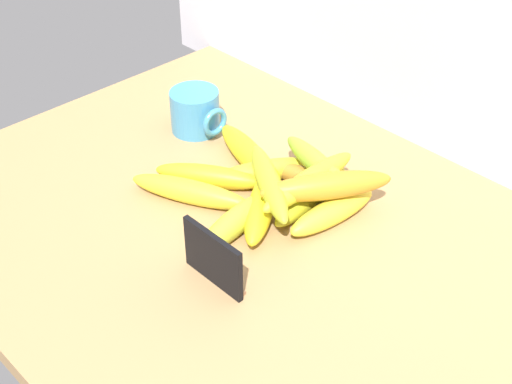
# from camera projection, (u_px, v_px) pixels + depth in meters

# --- Properties ---
(counter_top) EXTENTS (1.10, 0.76, 0.03)m
(counter_top) POSITION_uv_depth(u_px,v_px,m) (260.00, 248.00, 1.07)
(counter_top) COLOR #A67F50
(counter_top) RESTS_ON ground
(chalkboard_sign) EXTENTS (0.11, 0.02, 0.08)m
(chalkboard_sign) POSITION_uv_depth(u_px,v_px,m) (213.00, 260.00, 0.97)
(chalkboard_sign) COLOR black
(chalkboard_sign) RESTS_ON counter_top
(coffee_mug) EXTENTS (0.10, 0.09, 0.08)m
(coffee_mug) POSITION_uv_depth(u_px,v_px,m) (196.00, 111.00, 1.29)
(coffee_mug) COLOR teal
(coffee_mug) RESTS_ON counter_top
(banana_0) EXTENTS (0.21, 0.10, 0.04)m
(banana_0) POSITION_uv_depth(u_px,v_px,m) (250.00, 156.00, 1.20)
(banana_0) COLOR yellow
(banana_0) RESTS_ON counter_top
(banana_1) EXTENTS (0.17, 0.13, 0.04)m
(banana_1) POSITION_uv_depth(u_px,v_px,m) (209.00, 176.00, 1.16)
(banana_1) COLOR yellow
(banana_1) RESTS_ON counter_top
(banana_2) EXTENTS (0.06, 0.17, 0.04)m
(banana_2) POSITION_uv_depth(u_px,v_px,m) (332.00, 212.00, 1.09)
(banana_2) COLOR yellow
(banana_2) RESTS_ON counter_top
(banana_3) EXTENTS (0.20, 0.12, 0.04)m
(banana_3) POSITION_uv_depth(u_px,v_px,m) (190.00, 191.00, 1.13)
(banana_3) COLOR yellow
(banana_3) RESTS_ON counter_top
(banana_4) EXTENTS (0.15, 0.18, 0.04)m
(banana_4) POSITION_uv_depth(u_px,v_px,m) (262.00, 205.00, 1.10)
(banana_4) COLOR yellow
(banana_4) RESTS_ON counter_top
(banana_5) EXTENTS (0.18, 0.08, 0.03)m
(banana_5) POSITION_uv_depth(u_px,v_px,m) (312.00, 180.00, 1.16)
(banana_5) COLOR #A57228
(banana_5) RESTS_ON counter_top
(banana_6) EXTENTS (0.11, 0.17, 0.04)m
(banana_6) POSITION_uv_depth(u_px,v_px,m) (262.00, 171.00, 1.17)
(banana_6) COLOR gold
(banana_6) RESTS_ON counter_top
(banana_7) EXTENTS (0.07, 0.17, 0.04)m
(banana_7) POSITION_uv_depth(u_px,v_px,m) (235.00, 222.00, 1.07)
(banana_7) COLOR gold
(banana_7) RESTS_ON counter_top
(banana_8) EXTENTS (0.07, 0.19, 0.04)m
(banana_8) POSITION_uv_depth(u_px,v_px,m) (311.00, 195.00, 1.12)
(banana_8) COLOR gold
(banana_8) RESTS_ON counter_top
(banana_9) EXTENTS (0.19, 0.13, 0.03)m
(banana_9) POSITION_uv_depth(u_px,v_px,m) (269.00, 182.00, 1.08)
(banana_9) COLOR gold
(banana_9) RESTS_ON banana_4
(banana_10) EXTENTS (0.14, 0.19, 0.04)m
(banana_10) POSITION_uv_depth(u_px,v_px,m) (326.00, 186.00, 1.07)
(banana_10) COLOR #C18824
(banana_10) RESTS_ON banana_2
(banana_11) EXTENTS (0.18, 0.08, 0.03)m
(banana_11) POSITION_uv_depth(u_px,v_px,m) (318.00, 165.00, 1.13)
(banana_11) COLOR #8FBE2F
(banana_11) RESTS_ON banana_5
(banana_12) EXTENTS (0.05, 0.20, 0.04)m
(banana_12) POSITION_uv_depth(u_px,v_px,m) (309.00, 181.00, 1.09)
(banana_12) COLOR yellow
(banana_12) RESTS_ON banana_8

